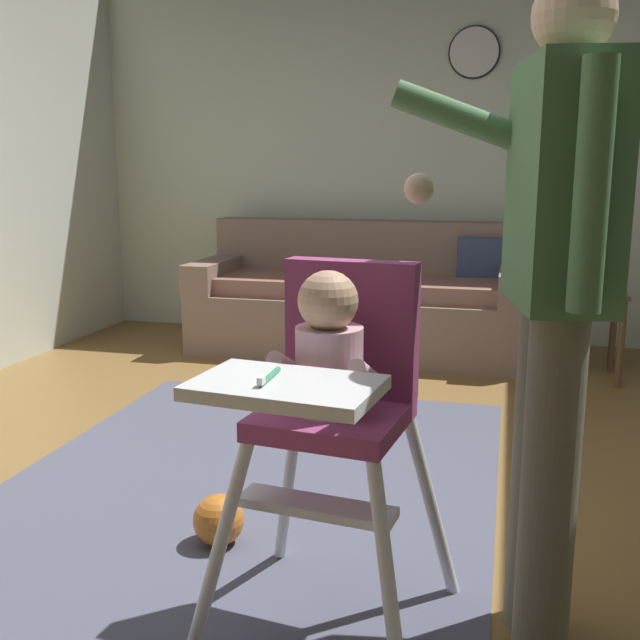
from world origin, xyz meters
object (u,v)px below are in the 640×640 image
object	(u,v)px
toy_ball	(218,520)
wall_clock	(474,52)
high_chair	(332,381)
adult_standing	(554,288)
couch	(362,302)
sippy_cup	(585,282)
side_table	(588,314)

from	to	relation	value
toy_ball	wall_clock	xyz separation A→B (m)	(0.60, 3.22, 1.89)
toy_ball	wall_clock	size ratio (longest dim) A/B	0.49
wall_clock	high_chair	bearing A→B (deg)	-92.09
high_chair	adult_standing	xyz separation A→B (m)	(0.53, 0.09, 0.25)
couch	sippy_cup	bearing A→B (deg)	76.43
adult_standing	wall_clock	world-z (taller)	wall_clock
high_chair	wall_clock	xyz separation A→B (m)	(0.13, 3.56, 1.29)
adult_standing	wall_clock	xyz separation A→B (m)	(-0.40, 3.47, 1.04)
couch	wall_clock	bearing A→B (deg)	126.05
wall_clock	side_table	bearing A→B (deg)	-46.96
toy_ball	sippy_cup	distance (m)	2.79
adult_standing	toy_ball	world-z (taller)	adult_standing
side_table	wall_clock	distance (m)	1.95
adult_standing	wall_clock	size ratio (longest dim) A/B	4.79
couch	side_table	size ratio (longest dim) A/B	4.25
wall_clock	toy_ball	bearing A→B (deg)	-100.52
adult_standing	wall_clock	bearing A→B (deg)	-93.38
toy_ball	sippy_cup	bearing A→B (deg)	61.07
couch	toy_ball	world-z (taller)	couch
high_chair	wall_clock	bearing A→B (deg)	-175.26
toy_ball	adult_standing	bearing A→B (deg)	-14.10
adult_standing	sippy_cup	distance (m)	2.70
adult_standing	sippy_cup	world-z (taller)	adult_standing
side_table	wall_clock	size ratio (longest dim) A/B	1.51
couch	adult_standing	xyz separation A→B (m)	(1.05, -2.99, 0.61)
high_chair	adult_standing	distance (m)	0.59
adult_standing	side_table	xyz separation A→B (m)	(0.36, 2.66, -0.56)
high_chair	side_table	distance (m)	2.90
side_table	wall_clock	xyz separation A→B (m)	(-0.76, 0.81, 1.60)
sippy_cup	wall_clock	distance (m)	1.78
adult_standing	high_chair	bearing A→B (deg)	-0.45
high_chair	sippy_cup	xyz separation A→B (m)	(0.86, 2.74, -0.12)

